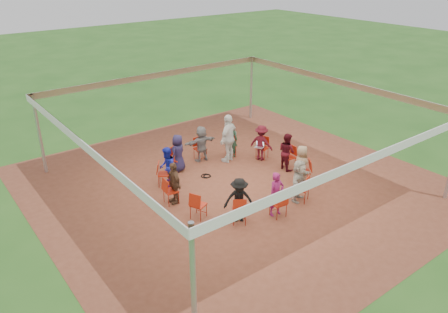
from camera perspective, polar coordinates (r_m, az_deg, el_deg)
ground at (r=15.47m, az=1.35°, el=-3.63°), size 80.00×80.00×0.00m
dirt_patch at (r=15.47m, az=1.35°, el=-3.61°), size 13.00×13.00×0.00m
tent at (r=14.50m, az=1.44°, el=4.65°), size 10.33×10.33×3.00m
chair_0 at (r=17.29m, az=5.01°, el=1.11°), size 0.58×0.57×0.90m
chair_1 at (r=17.48m, az=0.90°, el=1.49°), size 0.60×0.60×0.90m
chair_2 at (r=17.16m, az=-3.14°, el=0.99°), size 0.46×0.48×0.90m
chair_3 at (r=16.39m, az=-6.32°, el=-0.32°), size 0.57×0.58×0.90m
chair_4 at (r=15.32m, az=-7.83°, el=-2.28°), size 0.60×0.60×0.90m
chair_5 at (r=14.21m, az=-6.94°, el=-4.50°), size 0.48×0.46×0.90m
chair_6 at (r=13.38m, az=-3.37°, el=-6.33°), size 0.58×0.57×0.90m
chair_7 at (r=13.13m, az=2.00°, el=-6.98°), size 0.60×0.60×0.90m
chair_8 at (r=13.54m, az=7.12°, el=-6.10°), size 0.46×0.48×0.90m
chair_9 at (r=14.47m, az=10.11°, el=-4.16°), size 0.57×0.58×0.90m
chair_10 at (r=15.60m, az=10.40°, el=-1.96°), size 0.60×0.60×0.90m
chair_11 at (r=16.61m, az=8.45°, el=-0.09°), size 0.48×0.46×0.90m
person_seated_0 at (r=17.08m, az=4.89°, el=1.80°), size 0.80×1.03×1.43m
person_seated_1 at (r=17.27m, az=0.92°, el=2.15°), size 0.62×0.58×1.43m
person_seated_2 at (r=16.96m, az=-2.96°, el=1.69°), size 1.36×0.61×1.43m
person_seated_3 at (r=16.22m, az=-6.01°, el=0.46°), size 0.80×0.65×1.43m
person_seated_4 at (r=15.19m, az=-7.44°, el=-1.37°), size 0.72×0.80×1.43m
person_seated_5 at (r=14.13m, az=-6.56°, el=-3.43°), size 0.50×0.87×1.43m
person_seated_6 at (r=13.09m, az=1.98°, el=-5.70°), size 1.02×0.90×1.43m
person_seated_7 at (r=13.49m, az=6.86°, el=-4.90°), size 0.55×0.39×1.43m
person_seated_8 at (r=14.37m, az=9.73°, el=-3.12°), size 1.41×1.00×1.43m
person_seated_9 at (r=15.45m, az=10.05°, el=-1.08°), size 0.72×0.79×1.43m
person_seated_10 at (r=16.43m, az=8.19°, el=0.67°), size 0.46×0.73×1.43m
standing_person at (r=16.81m, az=0.62°, el=2.42°), size 1.26×0.96×1.92m
cable_coil at (r=15.99m, az=-2.33°, el=-2.56°), size 0.41×0.41×0.03m
laptop at (r=16.96m, az=4.67°, el=1.47°), size 0.38×0.41×0.23m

